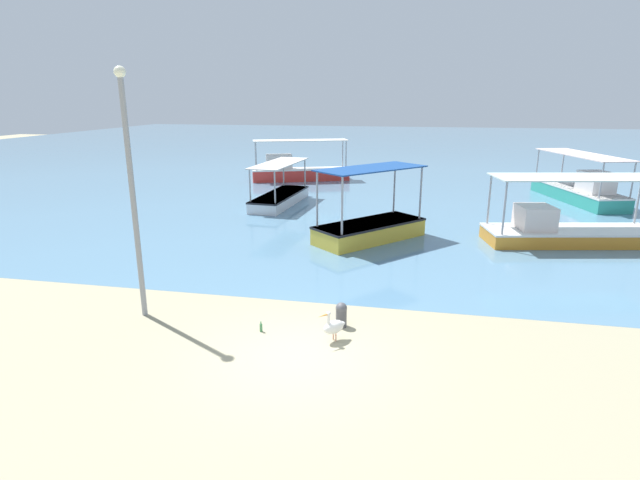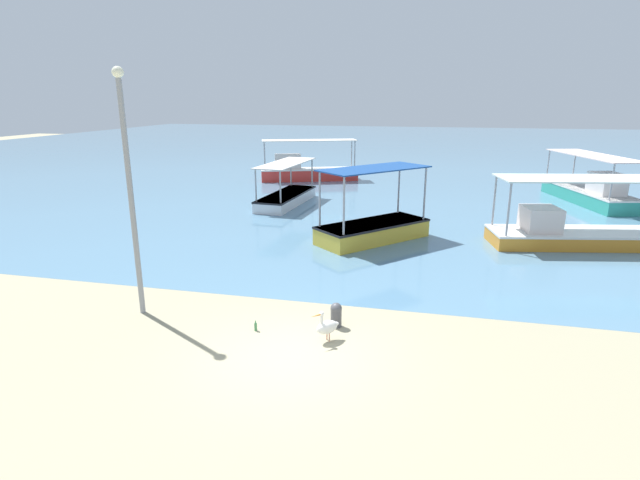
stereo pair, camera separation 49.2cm
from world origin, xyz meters
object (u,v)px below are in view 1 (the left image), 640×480
Objects in this scene: fishing_boat_far_right at (280,196)px; pelican at (334,326)px; fishing_boat_far_left at (565,229)px; fishing_boat_near_right at (370,227)px; fishing_boat_outer at (580,190)px; lamp_post at (132,184)px; mooring_bollard at (341,314)px; glass_bottle at (261,328)px; fishing_boat_center at (297,170)px.

fishing_boat_far_right is 15.92m from pelican.
fishing_boat_near_right is at bearing -171.99° from fishing_boat_far_left.
fishing_boat_outer reaches higher than fishing_boat_far_right.
fishing_boat_near_right reaches higher than fishing_boat_far_left.
lamp_post is 9.82× the size of mooring_bollard.
lamp_post is at bearing -88.70° from fishing_boat_far_right.
fishing_boat_far_left is at bearing 36.67° from lamp_post.
fishing_boat_near_right reaches higher than fishing_boat_far_right.
pelican is (0.06, -8.90, -0.18)m from fishing_boat_near_right.
fishing_boat_far_left is 11.84m from mooring_bollard.
fishing_boat_outer is 16.54m from fishing_boat_far_right.
glass_bottle is (-12.39, -18.77, -0.57)m from fishing_boat_outer.
fishing_boat_near_right is 10.28m from lamp_post.
glass_bottle is (3.67, -14.80, -0.36)m from fishing_boat_far_right.
lamp_post is (-5.12, -8.41, 2.95)m from fishing_boat_near_right.
mooring_bollard is at bearing 85.96° from pelican.
fishing_boat_far_right is at bearing 159.20° from fishing_boat_far_left.
fishing_boat_center reaches higher than mooring_bollard.
glass_bottle is (4.69, -22.89, -0.59)m from fishing_boat_center.
fishing_boat_center is at bearing 106.50° from mooring_bollard.
fishing_boat_center is 8.16m from fishing_boat_far_right.
fishing_boat_outer is at bearing 43.32° from fishing_boat_near_right.
fishing_boat_center is 1.44× the size of fishing_boat_near_right.
fishing_boat_outer is at bearing 60.83° from pelican.
lamp_post reaches higher than fishing_boat_near_right.
fishing_boat_center is at bearing 93.42° from lamp_post.
fishing_boat_outer is at bearing 49.50° from lamp_post.
fishing_boat_far_left reaches higher than pelican.
pelican is 0.13× the size of lamp_post.
fishing_boat_far_right is 15.25m from glass_bottle.
glass_bottle is at bearing 175.79° from pelican.
fishing_boat_near_right reaches higher than fishing_boat_outer.
lamp_post is (-5.18, 0.49, 3.13)m from pelican.
fishing_boat_outer is at bearing -13.58° from fishing_boat_center.
fishing_boat_outer is 21.65m from pelican.
glass_bottle is at bearing -133.67° from fishing_boat_far_left.
fishing_boat_outer is at bearing 13.89° from fishing_boat_far_right.
fishing_boat_near_right is (5.45, -6.03, 0.09)m from fishing_boat_far_right.
pelican is at bearing -119.17° from fishing_boat_outer.
glass_bottle is (3.34, -0.35, -3.40)m from lamp_post.
fishing_boat_near_right is at bearing 78.52° from glass_bottle.
fishing_boat_outer is at bearing 59.88° from mooring_bollard.
fishing_boat_outer is 9.42m from fishing_boat_far_left.
fishing_boat_far_right is 15.18m from mooring_bollard.
fishing_boat_far_left is at bearing 8.01° from fishing_boat_near_right.
lamp_post reaches higher than fishing_boat_far_right.
fishing_boat_far_left is 1.46× the size of fishing_boat_near_right.
mooring_bollard is (0.06, 0.81, -0.04)m from pelican.
fishing_boat_far_right is at bearing 103.92° from glass_bottle.
lamp_post is (-15.73, -18.42, 2.83)m from fishing_boat_outer.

